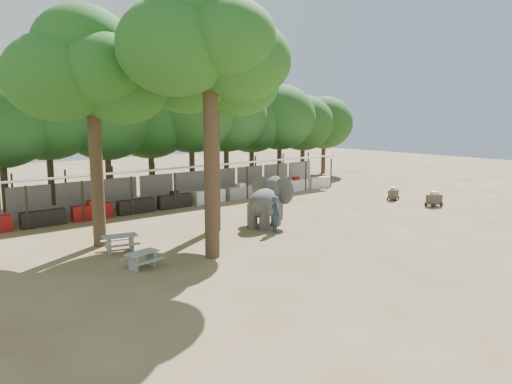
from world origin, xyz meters
TOP-DOWN VIEW (x-y plane):
  - ground at (0.00, 0.00)m, footprint 100.00×100.00m
  - vendor_stalls at (-0.00, 13.84)m, footprint 28.00×2.99m
  - yard_tree_left at (-9.13, 7.19)m, footprint 7.10×6.90m
  - yard_tree_center at (-6.13, 2.19)m, footprint 7.10×6.90m
  - yard_tree_back at (-3.13, 6.19)m, footprint 7.10×6.90m
  - backdrop_trees at (0.00, 19.00)m, footprint 46.46×5.95m
  - elephant at (0.04, 5.20)m, footprint 3.60×2.76m
  - handler at (-0.81, 3.64)m, footprint 0.61×0.78m
  - picnic_table_near at (-9.09, 2.54)m, footprint 1.56×1.46m
  - picnic_table_far at (-8.73, 5.38)m, footprint 1.78×1.66m
  - cart_front at (12.29, 2.20)m, footprint 1.18×0.92m
  - cart_back at (12.28, 5.41)m, footprint 1.12×0.91m

SIDE VIEW (x-z plane):
  - ground at x=0.00m, z-range 0.00..0.00m
  - picnic_table_near at x=-9.09m, z-range 0.10..0.77m
  - cart_back at x=12.28m, z-range -0.01..0.94m
  - picnic_table_far at x=-8.73m, z-range 0.12..0.88m
  - cart_front at x=12.29m, z-range -0.01..1.01m
  - handler at x=-0.81m, z-range 0.00..1.93m
  - vendor_stalls at x=0.00m, z-range -0.22..2.58m
  - elephant at x=0.04m, z-range 0.00..2.68m
  - backdrop_trees at x=0.00m, z-range 1.35..9.68m
  - yard_tree_left at x=-9.13m, z-range 2.69..13.71m
  - yard_tree_back at x=-3.13m, z-range 2.86..14.22m
  - yard_tree_center at x=-6.13m, z-range 3.19..15.23m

